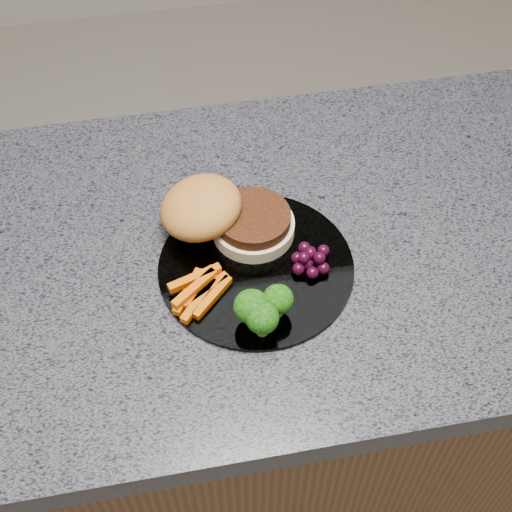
{
  "coord_description": "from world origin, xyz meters",
  "views": [
    {
      "loc": [
        -0.06,
        -0.6,
        1.65
      ],
      "look_at": [
        0.04,
        -0.04,
        0.93
      ],
      "focal_mm": 50.0,
      "sensor_mm": 36.0,
      "label": 1
    }
  ],
  "objects_px": {
    "island_cabinet": "(229,407)",
    "burger": "(220,216)",
    "grape_bunch": "(311,259)",
    "plate": "(256,267)"
  },
  "relations": [
    {
      "from": "plate",
      "to": "burger",
      "type": "height_order",
      "value": "burger"
    },
    {
      "from": "island_cabinet",
      "to": "burger",
      "type": "height_order",
      "value": "burger"
    },
    {
      "from": "plate",
      "to": "grape_bunch",
      "type": "relative_size",
      "value": 4.64
    },
    {
      "from": "plate",
      "to": "burger",
      "type": "xyz_separation_m",
      "value": [
        -0.04,
        0.07,
        0.03
      ]
    },
    {
      "from": "plate",
      "to": "grape_bunch",
      "type": "xyz_separation_m",
      "value": [
        0.07,
        -0.01,
        0.02
      ]
    },
    {
      "from": "island_cabinet",
      "to": "burger",
      "type": "xyz_separation_m",
      "value": [
        0.01,
        0.03,
        0.5
      ]
    },
    {
      "from": "burger",
      "to": "grape_bunch",
      "type": "bearing_deg",
      "value": -23.2
    },
    {
      "from": "burger",
      "to": "grape_bunch",
      "type": "height_order",
      "value": "burger"
    },
    {
      "from": "island_cabinet",
      "to": "plate",
      "type": "distance_m",
      "value": 0.48
    },
    {
      "from": "grape_bunch",
      "to": "burger",
      "type": "bearing_deg",
      "value": 141.67
    }
  ]
}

